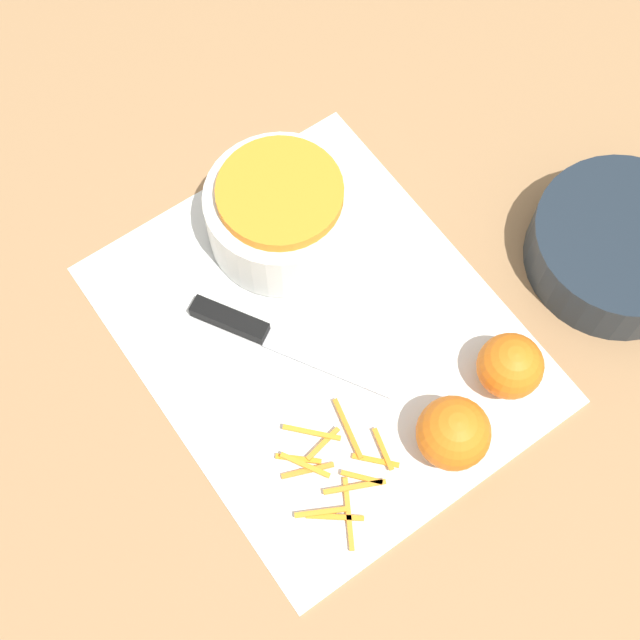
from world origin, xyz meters
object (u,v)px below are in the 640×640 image
(orange_left, at_px, (453,433))
(knife, at_px, (255,331))
(bowl_dark, at_px, (620,247))
(orange_right, at_px, (510,366))
(bowl_speckled, at_px, (281,212))

(orange_left, bearing_deg, knife, -156.98)
(knife, bearing_deg, bowl_dark, 36.82)
(orange_left, relative_size, orange_right, 1.08)
(bowl_dark, distance_m, orange_right, 0.19)
(bowl_dark, xyz_separation_m, orange_left, (0.06, -0.28, 0.01))
(orange_left, xyz_separation_m, orange_right, (-0.02, 0.09, -0.00))
(bowl_dark, bearing_deg, orange_right, -78.45)
(bowl_dark, xyz_separation_m, knife, (-0.15, -0.37, -0.02))
(bowl_speckled, relative_size, bowl_dark, 0.83)
(orange_left, bearing_deg, bowl_dark, 102.18)
(knife, xyz_separation_m, orange_right, (0.19, 0.18, 0.03))
(bowl_speckled, bearing_deg, bowl_dark, 49.61)
(knife, bearing_deg, orange_right, 12.67)
(bowl_dark, bearing_deg, knife, -112.32)
(bowl_dark, xyz_separation_m, orange_right, (0.04, -0.19, 0.01))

